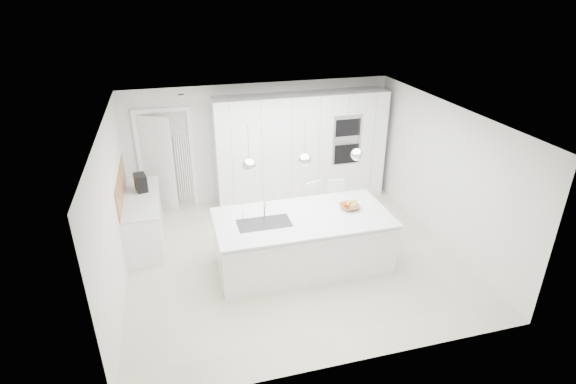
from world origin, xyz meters
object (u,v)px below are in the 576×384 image
object	(u,v)px
island_base	(303,243)
espresso_machine	(141,183)
bar_stool_left	(315,211)
bar_stool_right	(338,207)
fruit_bowl	(350,207)

from	to	relation	value
island_base	espresso_machine	xyz separation A→B (m)	(-2.53, 1.76, 0.63)
bar_stool_left	bar_stool_right	bearing A→B (deg)	-6.26
fruit_bowl	espresso_machine	size ratio (longest dim) A/B	1.02
fruit_bowl	espresso_machine	distance (m)	3.75
bar_stool_left	bar_stool_right	xyz separation A→B (m)	(0.49, 0.11, -0.03)
fruit_bowl	island_base	bearing A→B (deg)	-172.59
bar_stool_right	island_base	bearing A→B (deg)	-119.22
fruit_bowl	bar_stool_left	world-z (taller)	bar_stool_left
bar_stool_right	fruit_bowl	bearing A→B (deg)	-82.44
fruit_bowl	espresso_machine	world-z (taller)	espresso_machine
island_base	bar_stool_left	size ratio (longest dim) A/B	2.65
island_base	bar_stool_right	bearing A→B (deg)	44.57
fruit_bowl	bar_stool_right	size ratio (longest dim) A/B	0.32
fruit_bowl	bar_stool_left	xyz separation A→B (m)	(-0.36, 0.73, -0.41)
island_base	bar_stool_left	xyz separation A→B (m)	(0.47, 0.84, 0.10)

